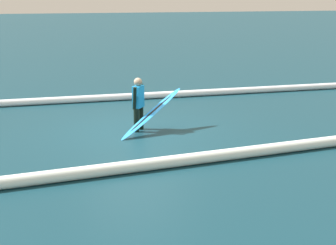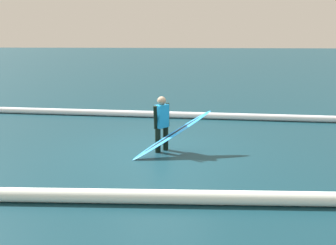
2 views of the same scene
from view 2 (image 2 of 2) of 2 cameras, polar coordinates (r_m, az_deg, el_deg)
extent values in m
plane|color=#123744|center=(9.09, -1.52, -4.63)|extent=(185.52, 185.52, 0.00)
cylinder|color=black|center=(9.06, -0.40, -2.58)|extent=(0.14, 0.14, 0.64)
cylinder|color=black|center=(8.87, -1.68, -2.94)|extent=(0.14, 0.14, 0.64)
cube|color=#198CD8|center=(8.81, -1.05, 1.05)|extent=(0.37, 0.39, 0.58)
sphere|color=gray|center=(8.73, -1.06, 3.58)|extent=(0.22, 0.22, 0.22)
cylinder|color=black|center=(8.96, -0.06, 1.26)|extent=(0.09, 0.12, 0.62)
cylinder|color=black|center=(8.66, -2.06, 0.83)|extent=(0.09, 0.23, 0.62)
ellipsoid|color=#268CE5|center=(8.64, 0.80, -1.99)|extent=(2.02, 1.26, 1.08)
ellipsoid|color=black|center=(8.64, 0.80, -1.96)|extent=(1.56, 0.90, 0.87)
cylinder|color=white|center=(12.68, 10.32, 1.00)|extent=(18.58, 1.01, 0.23)
cylinder|color=white|center=(6.30, -3.91, -11.98)|extent=(25.32, 1.64, 0.26)
camera|label=1|loc=(4.91, -127.02, -0.83)|focal=49.80mm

